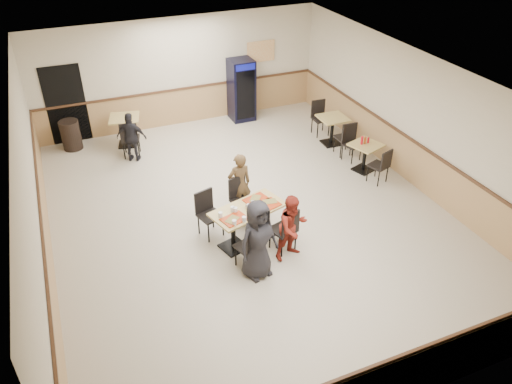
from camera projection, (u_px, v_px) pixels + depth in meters
name	position (u px, v px, depth m)	size (l,w,h in m)	color
ground	(249.00, 214.00, 10.67)	(10.00, 10.00, 0.00)	beige
room_shell	(275.00, 127.00, 12.90)	(10.00, 10.00, 10.00)	silver
main_table	(248.00, 219.00, 9.62)	(1.58, 1.09, 0.77)	black
main_chairs	(246.00, 221.00, 9.61)	(1.69, 1.97, 0.97)	black
diner_woman_left	(258.00, 240.00, 8.67)	(0.76, 0.50, 1.56)	black
diner_woman_right	(292.00, 227.00, 9.16)	(0.64, 0.50, 1.32)	maroon
diner_man_opposite	(239.00, 184.00, 10.33)	(0.52, 0.34, 1.41)	brown
lone_diner	(132.00, 137.00, 12.29)	(0.75, 0.31, 1.28)	black
tabletop_clutter	(249.00, 209.00, 9.44)	(1.28, 0.89, 0.12)	#AD2E0B
side_table_near	(365.00, 153.00, 11.96)	(0.84, 0.84, 0.71)	black
side_table_near_chair_south	(379.00, 165.00, 11.53)	(0.42, 0.42, 0.90)	black
side_table_near_chair_north	(352.00, 144.00, 12.41)	(0.42, 0.42, 0.90)	black
side_table_far	(332.00, 126.00, 13.12)	(0.73, 0.73, 0.76)	black
side_table_far_chair_south	(344.00, 137.00, 12.66)	(0.45, 0.45, 0.97)	black
side_table_far_chair_north	(321.00, 118.00, 13.61)	(0.45, 0.45, 0.97)	black
condiment_caddy	(364.00, 140.00, 11.81)	(0.23, 0.06, 0.20)	red
back_table	(126.00, 127.00, 13.05)	(0.90, 0.90, 0.80)	black
back_table_chair_lone	(130.00, 138.00, 12.57)	(0.47, 0.47, 1.01)	black
pepsi_cooler	(241.00, 90.00, 14.28)	(0.67, 0.68, 1.76)	black
trash_bin	(71.00, 135.00, 12.96)	(0.49, 0.49, 0.78)	black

